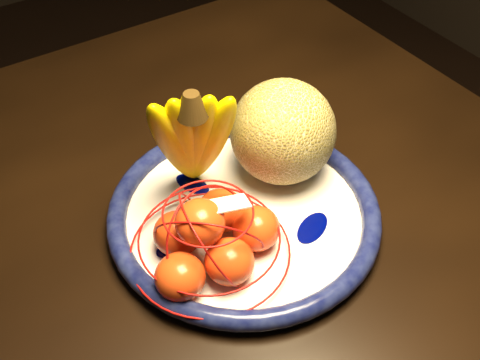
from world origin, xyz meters
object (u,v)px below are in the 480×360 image
mandarin_bag (211,239)px  cantaloupe (283,132)px  dining_table (52,288)px  fruit_bowl (244,213)px  banana_bunch (192,135)px

mandarin_bag → cantaloupe: bearing=26.0°
dining_table → fruit_bowl: 0.29m
fruit_bowl → banana_bunch: bearing=119.0°
fruit_bowl → dining_table: bearing=158.3°
cantaloupe → mandarin_bag: (-0.17, -0.08, -0.04)m
dining_table → cantaloupe: cantaloupe is taller
banana_bunch → fruit_bowl: bearing=-37.0°
fruit_bowl → cantaloupe: 0.12m
dining_table → fruit_bowl: bearing=-22.1°
fruit_bowl → mandarin_bag: mandarin_bag is taller
dining_table → cantaloupe: (0.35, -0.06, 0.17)m
banana_bunch → mandarin_bag: bearing=-86.1°
mandarin_bag → dining_table: bearing=142.1°
dining_table → banana_bunch: size_ratio=6.87×
dining_table → banana_bunch: banana_bunch is taller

